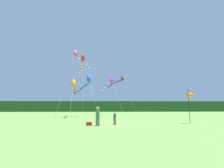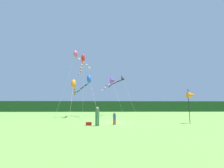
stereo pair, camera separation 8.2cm
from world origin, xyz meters
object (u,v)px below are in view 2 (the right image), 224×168
Objects in this scene: cooler_box at (89,124)px; kite_red at (82,61)px; kite_blue at (88,81)px; person_adult at (97,115)px; kite_orange at (74,85)px; banner_flag_pole at (191,95)px; kite_black at (120,79)px; kite_rainbow at (77,56)px; person_child at (114,118)px; kite_purple at (111,80)px.

kite_red is (-2.70, 13.68, 9.79)m from cooler_box.
kite_blue is (-1.76, 14.29, 6.29)m from cooler_box.
person_adult is 0.19× the size of kite_orange.
banner_flag_pole is (9.90, 1.89, 1.97)m from person_adult.
kite_black is (4.04, 22.07, 7.12)m from person_adult.
person_adult is at bearing -72.40° from kite_rainbow.
kite_black is at bearing 46.36° from kite_red.
kite_rainbow is (-6.06, 13.01, 10.28)m from person_child.
banner_flag_pole is 0.35× the size of kite_blue.
kite_purple is 8.94m from kite_rainbow.
kite_purple is at bearing 84.70° from person_adult.
cooler_box is 13.24m from kite_orange.
kite_black is (4.85, 21.59, 7.92)m from cooler_box.
kite_red reaches higher than kite_blue.
banner_flag_pole is at bearing 7.48° from cooler_box.
kite_red is at bearing -133.64° from kite_black.
kite_rainbow is at bearing -157.16° from kite_blue.
kite_blue reaches higher than person_child.
kite_black is at bearing 106.20° from banner_flag_pole.
person_child is at bearing -68.74° from kite_red.
kite_blue is at bearing -132.15° from kite_black.
kite_black is (8.59, 10.01, 2.69)m from kite_orange.
banner_flag_pole is 20.41m from kite_rainbow.
kite_orange is at bearing -130.62° from kite_black.
kite_black is (6.61, 7.30, 1.64)m from kite_blue.
banner_flag_pole reaches higher than person_adult.
kite_blue is 3.52m from kite_orange.
kite_purple reaches higher than person_child.
kite_red is at bearing -135.80° from kite_purple.
kite_black is (-5.87, 20.18, 5.14)m from banner_flag_pole.
person_child is 0.12× the size of kite_blue.
banner_flag_pole is 18.27m from kite_blue.
cooler_box is at bearing -97.86° from kite_purple.
cooler_box is 0.14× the size of banner_flag_pole.
kite_blue is 1.03× the size of kite_black.
person_adult is 1.24m from cooler_box.
person_child is 0.12× the size of kite_black.
person_adult is at bearing -95.30° from kite_purple.
kite_red reaches higher than kite_purple.
kite_rainbow reaches higher than kite_red.
kite_rainbow is (-4.44, 13.98, 10.01)m from person_adult.
banner_flag_pole is at bearing 10.79° from person_adult.
kite_orange is at bearing -116.44° from kite_red.
person_adult is 3.30× the size of cooler_box.
kite_blue is at bearing 97.03° from cooler_box.
banner_flag_pole is 19.73m from kite_purple.
person_child is 0.11× the size of kite_red.
kite_blue is 1.15× the size of kite_orange.
kite_blue is 1.01× the size of kite_purple.
person_child is 15.52m from kite_blue.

